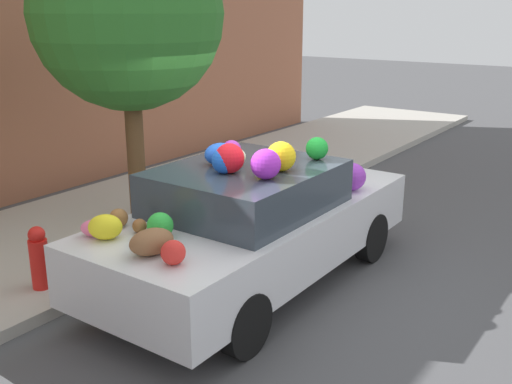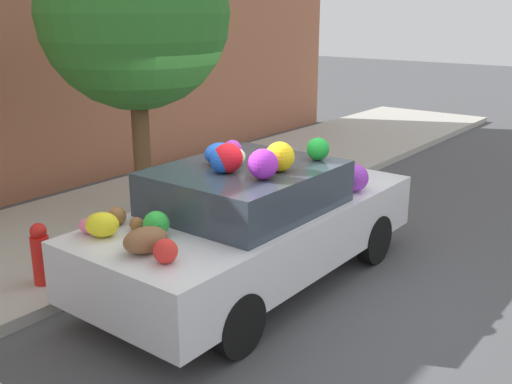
{
  "view_description": "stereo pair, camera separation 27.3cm",
  "coord_description": "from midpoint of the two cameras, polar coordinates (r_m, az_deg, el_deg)",
  "views": [
    {
      "loc": [
        -5.17,
        -3.73,
        3.03
      ],
      "look_at": [
        0.0,
        -0.06,
        1.08
      ],
      "focal_mm": 42.0,
      "sensor_mm": 36.0,
      "label": 1
    },
    {
      "loc": [
        -5.01,
        -3.94,
        3.03
      ],
      "look_at": [
        0.0,
        -0.06,
        1.08
      ],
      "focal_mm": 42.0,
      "sensor_mm": 36.0,
      "label": 2
    }
  ],
  "objects": [
    {
      "name": "ground_plane",
      "position": [
        7.06,
        -1.49,
        -8.34
      ],
      "size": [
        60.0,
        60.0,
        0.0
      ],
      "primitive_type": "plane",
      "color": "#4C4C4F"
    },
    {
      "name": "art_car",
      "position": [
        6.7,
        -1.38,
        -2.75
      ],
      "size": [
        4.26,
        1.83,
        1.72
      ],
      "rotation": [
        0.0,
        0.0,
        -0.0
      ],
      "color": "silver",
      "rests_on": "ground"
    },
    {
      "name": "street_tree",
      "position": [
        8.18,
        -13.13,
        16.18
      ],
      "size": [
        2.5,
        2.5,
        4.09
      ],
      "color": "brown",
      "rests_on": "sidewalk_curb"
    },
    {
      "name": "fire_hydrant",
      "position": [
        6.88,
        -21.03,
        -5.88
      ],
      "size": [
        0.2,
        0.2,
        0.7
      ],
      "color": "red",
      "rests_on": "sidewalk_curb"
    },
    {
      "name": "sidewalk_curb",
      "position": [
        8.8,
        -15.75,
        -3.27
      ],
      "size": [
        24.0,
        3.2,
        0.13
      ],
      "color": "#B2ADA3",
      "rests_on": "ground"
    }
  ]
}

